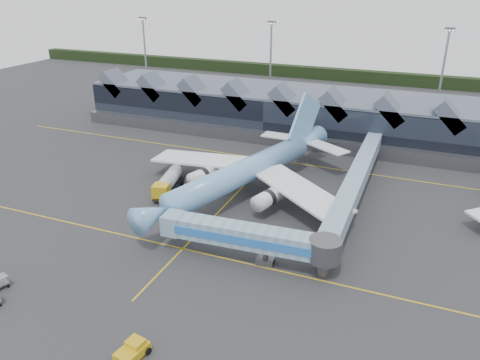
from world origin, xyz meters
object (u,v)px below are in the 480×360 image
at_px(main_airliner, 249,170).
at_px(jet_bridge, 258,239).
at_px(pushback_tug, 132,351).
at_px(fuel_truck, 169,182).

relative_size(main_airliner, jet_bridge, 1.90).
xyz_separation_m(main_airliner, jet_bridge, (8.60, -18.83, -0.93)).
height_order(main_airliner, pushback_tug, main_airliner).
relative_size(fuel_truck, pushback_tug, 2.61).
distance_m(jet_bridge, pushback_tug, 20.85).
xyz_separation_m(jet_bridge, pushback_tug, (-5.55, -19.92, -2.67)).
bearing_deg(main_airliner, jet_bridge, -48.00).
distance_m(fuel_truck, pushback_tug, 37.62).
relative_size(jet_bridge, fuel_truck, 2.30).
bearing_deg(pushback_tug, jet_bridge, 84.20).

